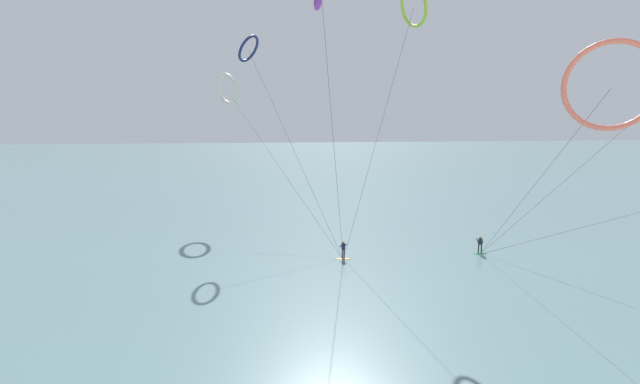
{
  "coord_description": "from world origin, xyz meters",
  "views": [
    {
      "loc": [
        -2.98,
        -7.19,
        13.16
      ],
      "look_at": [
        0.0,
        20.27,
        8.61
      ],
      "focal_mm": 27.26,
      "sensor_mm": 36.0,
      "label": 1
    }
  ],
  "objects_px": {
    "kite_ivory": "(227,89)",
    "kite_lime": "(413,7)",
    "surfer_amber": "(343,251)",
    "surfer_emerald": "(480,246)",
    "kite_navy": "(249,49)",
    "kite_coral": "(611,86)"
  },
  "relations": [
    {
      "from": "surfer_amber",
      "to": "surfer_emerald",
      "type": "bearing_deg",
      "value": -113.46
    },
    {
      "from": "kite_lime",
      "to": "kite_navy",
      "type": "height_order",
      "value": "kite_lime"
    },
    {
      "from": "kite_ivory",
      "to": "kite_lime",
      "type": "relative_size",
      "value": 0.96
    },
    {
      "from": "kite_coral",
      "to": "kite_lime",
      "type": "bearing_deg",
      "value": -40.63
    },
    {
      "from": "kite_lime",
      "to": "kite_ivory",
      "type": "bearing_deg",
      "value": 21.23
    },
    {
      "from": "surfer_emerald",
      "to": "kite_ivory",
      "type": "xyz_separation_m",
      "value": [
        -24.45,
        20.5,
        15.16
      ]
    },
    {
      "from": "kite_ivory",
      "to": "kite_lime",
      "type": "xyz_separation_m",
      "value": [
        17.25,
        -20.89,
        5.94
      ]
    },
    {
      "from": "kite_navy",
      "to": "kite_coral",
      "type": "bearing_deg",
      "value": 62.44
    },
    {
      "from": "surfer_emerald",
      "to": "kite_lime",
      "type": "height_order",
      "value": "kite_lime"
    },
    {
      "from": "surfer_emerald",
      "to": "kite_navy",
      "type": "distance_m",
      "value": 31.54
    },
    {
      "from": "surfer_amber",
      "to": "kite_ivory",
      "type": "height_order",
      "value": "kite_ivory"
    },
    {
      "from": "kite_coral",
      "to": "kite_lime",
      "type": "xyz_separation_m",
      "value": [
        -6.5,
        16.2,
        7.31
      ]
    },
    {
      "from": "surfer_amber",
      "to": "kite_lime",
      "type": "relative_size",
      "value": 0.07
    },
    {
      "from": "surfer_amber",
      "to": "kite_coral",
      "type": "relative_size",
      "value": 0.09
    },
    {
      "from": "kite_ivory",
      "to": "surfer_emerald",
      "type": "bearing_deg",
      "value": -170.2
    },
    {
      "from": "surfer_amber",
      "to": "kite_ivory",
      "type": "relative_size",
      "value": 0.07
    },
    {
      "from": "surfer_amber",
      "to": "kite_lime",
      "type": "bearing_deg",
      "value": -115.6
    },
    {
      "from": "surfer_emerald",
      "to": "kite_navy",
      "type": "xyz_separation_m",
      "value": [
        -21.45,
        13.0,
        19.12
      ]
    },
    {
      "from": "surfer_amber",
      "to": "kite_coral",
      "type": "bearing_deg",
      "value": -167.76
    },
    {
      "from": "kite_coral",
      "to": "surfer_emerald",
      "type": "bearing_deg",
      "value": -64.9
    },
    {
      "from": "surfer_amber",
      "to": "kite_coral",
      "type": "distance_m",
      "value": 24.62
    },
    {
      "from": "surfer_amber",
      "to": "kite_lime",
      "type": "xyz_separation_m",
      "value": [
        5.79,
        -0.08,
        21.1
      ]
    }
  ]
}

